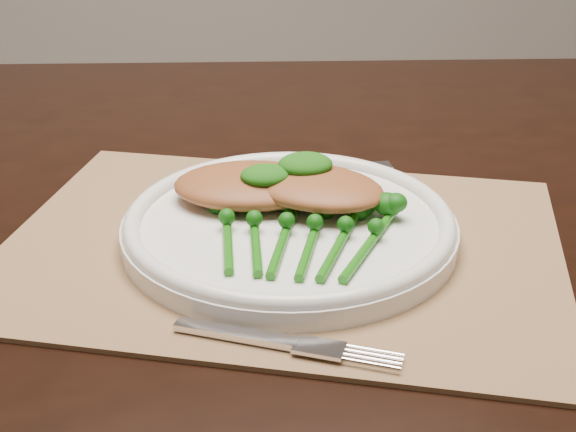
{
  "coord_description": "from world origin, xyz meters",
  "views": [
    {
      "loc": [
        -0.0,
        -0.85,
        1.1
      ],
      "look_at": [
        0.08,
        -0.22,
        0.78
      ],
      "focal_mm": 50.0,
      "sensor_mm": 36.0,
      "label": 1
    }
  ],
  "objects": [
    {
      "name": "placemat",
      "position": [
        0.08,
        -0.23,
        0.75
      ],
      "size": [
        0.58,
        0.5,
        0.0
      ],
      "primitive_type": "cube",
      "rotation": [
        0.0,
        0.0,
        -0.33
      ],
      "color": "#8D6A47",
      "rests_on": "dining_table"
    },
    {
      "name": "dinner_plate",
      "position": [
        0.09,
        -0.22,
        0.77
      ],
      "size": [
        0.3,
        0.3,
        0.03
      ],
      "color": "white",
      "rests_on": "placemat"
    },
    {
      "name": "knife",
      "position": [
        0.09,
        -0.08,
        0.76
      ],
      "size": [
        0.21,
        0.02,
        0.01
      ],
      "rotation": [
        0.0,
        0.0,
        0.02
      ],
      "color": "silver",
      "rests_on": "placemat"
    },
    {
      "name": "fork",
      "position": [
        0.07,
        -0.39,
        0.76
      ],
      "size": [
        0.16,
        0.09,
        0.01
      ],
      "rotation": [
        0.0,
        0.0,
        -0.43
      ],
      "color": "silver",
      "rests_on": "placemat"
    },
    {
      "name": "chicken_fillet_left",
      "position": [
        0.06,
        -0.17,
        0.79
      ],
      "size": [
        0.16,
        0.12,
        0.03
      ],
      "primitive_type": "ellipsoid",
      "rotation": [
        0.0,
        0.0,
        -0.14
      ],
      "color": "#98562C",
      "rests_on": "dinner_plate"
    },
    {
      "name": "chicken_fillet_right",
      "position": [
        0.11,
        -0.19,
        0.79
      ],
      "size": [
        0.16,
        0.15,
        0.03
      ],
      "primitive_type": "ellipsoid",
      "rotation": [
        0.0,
        0.0,
        -0.59
      ],
      "color": "#98562C",
      "rests_on": "dinner_plate"
    },
    {
      "name": "pesto_dollop_left",
      "position": [
        0.07,
        -0.18,
        0.8
      ],
      "size": [
        0.05,
        0.04,
        0.02
      ],
      "primitive_type": "ellipsoid",
      "color": "#0F470A",
      "rests_on": "chicken_fillet_left"
    },
    {
      "name": "pesto_dollop_right",
      "position": [
        0.11,
        -0.17,
        0.81
      ],
      "size": [
        0.05,
        0.04,
        0.02
      ],
      "primitive_type": "ellipsoid",
      "color": "#0F470A",
      "rests_on": "chicken_fillet_right"
    },
    {
      "name": "broccolini_bundle",
      "position": [
        0.09,
        -0.26,
        0.78
      ],
      "size": [
        0.18,
        0.19,
        0.04
      ],
      "rotation": [
        0.0,
        0.0,
        -0.28
      ],
      "color": "#155F0C",
      "rests_on": "dinner_plate"
    }
  ]
}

